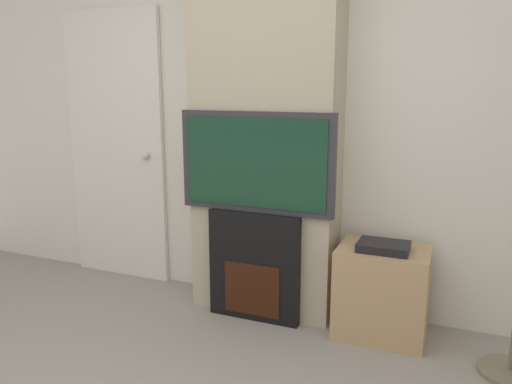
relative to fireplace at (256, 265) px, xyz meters
The scene contains 6 objects.
wall_back 1.05m from the fireplace, 90.00° to the left, with size 6.00×0.06×2.70m.
chimney_breast 1.00m from the fireplace, 90.00° to the left, with size 0.96×0.33×2.70m.
fireplace is the anchor object (origin of this frame).
television 0.68m from the fireplace, 90.00° to the right, with size 1.01×0.07×0.63m.
media_stand 0.81m from the fireplace, ahead, with size 0.54×0.39×0.61m.
entry_door 1.51m from the fireplace, 166.76° to the left, with size 0.86×0.09×2.07m.
Camera 1 is at (1.19, -1.19, 1.52)m, focal length 35.00 mm.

